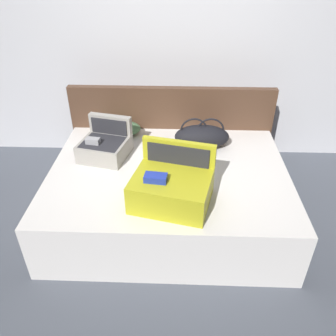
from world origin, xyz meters
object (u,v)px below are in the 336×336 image
Objects in this scene: hard_case_medium at (105,145)px; pillow_near_headboard at (119,129)px; hard_case_large at (172,187)px; duffel_bag at (202,136)px; bed at (168,194)px.

hard_case_medium reaches higher than pillow_near_headboard.
hard_case_large is 1.16m from pillow_near_headboard.
hard_case_large is 1.26× the size of duffel_bag.
hard_case_large is 0.88m from hard_case_medium.
hard_case_medium reaches higher than duffel_bag.
bed is 3.95× the size of duffel_bag.
duffel_bag reaches higher than bed.
pillow_near_headboard is at bearing 165.92° from duffel_bag.
pillow_near_headboard is (0.06, 0.39, -0.03)m from hard_case_medium.
hard_case_medium is (-0.61, 0.63, -0.03)m from hard_case_large.
duffel_bag reaches higher than pillow_near_headboard.
hard_case_large is 1.36× the size of hard_case_medium.
pillow_near_headboard is at bearing 130.24° from bed.
duffel_bag is at bearing -14.08° from pillow_near_headboard.
hard_case_large is at bearing -84.67° from bed.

